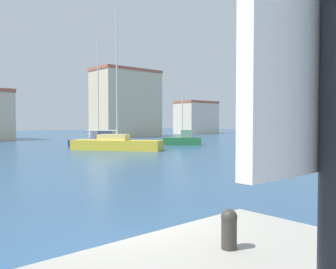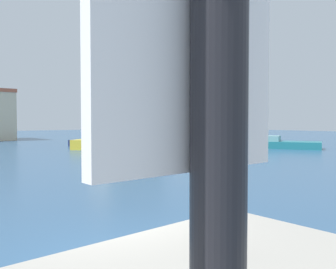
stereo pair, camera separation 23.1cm
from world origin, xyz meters
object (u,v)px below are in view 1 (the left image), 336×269
(sailboat_yellow_distant_east, at_px, (117,144))
(sailboat_green_center_channel, at_px, (183,140))
(motorboat_teal_inner_mooring, at_px, (276,144))
(sailboat_navy_far_right, at_px, (99,140))
(mooring_bollard, at_px, (229,227))

(sailboat_yellow_distant_east, height_order, sailboat_green_center_channel, sailboat_yellow_distant_east)
(sailboat_green_center_channel, relative_size, motorboat_teal_inner_mooring, 0.68)
(sailboat_yellow_distant_east, xyz_separation_m, motorboat_teal_inner_mooring, (13.37, -8.53, -0.16))
(sailboat_navy_far_right, bearing_deg, motorboat_teal_inner_mooring, -55.21)
(mooring_bollard, relative_size, motorboat_teal_inner_mooring, 0.07)
(sailboat_navy_far_right, distance_m, motorboat_teal_inner_mooring, 19.25)
(mooring_bollard, distance_m, sailboat_navy_far_right, 36.07)
(mooring_bollard, height_order, sailboat_yellow_distant_east, sailboat_yellow_distant_east)
(mooring_bollard, bearing_deg, sailboat_navy_far_right, 62.59)
(sailboat_yellow_distant_east, relative_size, sailboat_navy_far_right, 1.15)
(sailboat_yellow_distant_east, bearing_deg, sailboat_green_center_channel, 5.08)
(sailboat_green_center_channel, bearing_deg, mooring_bollard, -132.70)
(sailboat_navy_far_right, bearing_deg, sailboat_yellow_distant_east, -108.17)
(sailboat_yellow_distant_east, relative_size, motorboat_teal_inner_mooring, 1.58)
(mooring_bollard, bearing_deg, sailboat_yellow_distant_east, 60.11)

